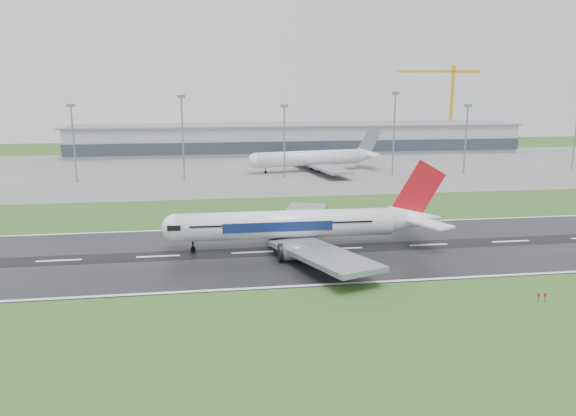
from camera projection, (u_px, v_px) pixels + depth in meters
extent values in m
plane|color=#29511D|center=(428.00, 245.00, 123.79)|extent=(520.00, 520.00, 0.00)
cube|color=black|center=(428.00, 245.00, 123.78)|extent=(400.00, 45.00, 0.10)
cube|color=slate|center=(319.00, 168.00, 244.61)|extent=(400.00, 130.00, 0.08)
cube|color=#9799A2|center=(297.00, 139.00, 301.00)|extent=(240.00, 36.00, 15.00)
cylinder|color=gray|center=(74.00, 145.00, 203.58)|extent=(0.64, 0.64, 28.07)
cylinder|color=gray|center=(183.00, 140.00, 208.89)|extent=(0.64, 0.64, 31.22)
cylinder|color=gray|center=(284.00, 143.00, 214.81)|extent=(0.64, 0.64, 27.55)
cylinder|color=gray|center=(394.00, 136.00, 220.60)|extent=(0.64, 0.64, 32.33)
cylinder|color=gray|center=(466.00, 141.00, 225.50)|extent=(0.64, 0.64, 27.40)
cylinder|color=gray|center=(575.00, 135.00, 232.07)|extent=(0.64, 0.64, 30.96)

